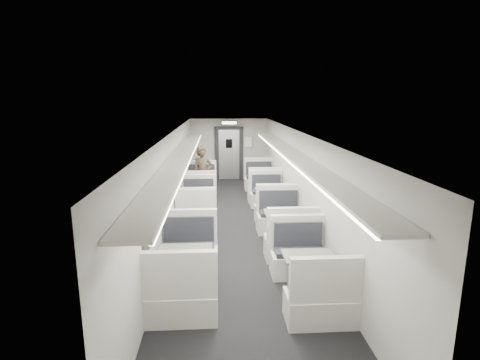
{
  "coord_description": "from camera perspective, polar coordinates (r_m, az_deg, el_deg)",
  "views": [
    {
      "loc": [
        -0.45,
        -8.63,
        3.16
      ],
      "look_at": [
        0.11,
        0.66,
        1.13
      ],
      "focal_mm": 28.0,
      "sensor_mm": 36.0,
      "label": 1
    }
  ],
  "objects": [
    {
      "name": "window_d",
      "position": [
        5.82,
        -13.66,
        -6.19
      ],
      "size": [
        0.02,
        1.18,
        0.84
      ],
      "primitive_type": "cube",
      "color": "black",
      "rests_on": "room"
    },
    {
      "name": "vestibule_door",
      "position": [
        14.73,
        -1.69,
        4.02
      ],
      "size": [
        1.1,
        0.13,
        2.1
      ],
      "color": "black",
      "rests_on": "room"
    },
    {
      "name": "window_b",
      "position": [
        10.05,
        -9.35,
        1.76
      ],
      "size": [
        0.02,
        1.18,
        0.84
      ],
      "primitive_type": "cube",
      "color": "black",
      "rests_on": "room"
    },
    {
      "name": "booth_right_a",
      "position": [
        12.49,
        3.28,
        -0.62
      ],
      "size": [
        1.02,
        2.07,
        1.11
      ],
      "color": "silver",
      "rests_on": "room"
    },
    {
      "name": "luggage_rack_left",
      "position": [
        8.46,
        -8.84,
        3.7
      ],
      "size": [
        0.46,
        10.4,
        0.09
      ],
      "color": "silver",
      "rests_on": "room"
    },
    {
      "name": "booth_left_c",
      "position": [
        8.39,
        -7.09,
        -7.32
      ],
      "size": [
        0.98,
        1.99,
        1.06
      ],
      "color": "silver",
      "rests_on": "room"
    },
    {
      "name": "booth_left_d",
      "position": [
        6.42,
        -8.28,
        -13.48
      ],
      "size": [
        1.05,
        2.13,
        1.14
      ],
      "color": "silver",
      "rests_on": "room"
    },
    {
      "name": "passenger",
      "position": [
        11.69,
        -5.7,
        0.9
      ],
      "size": [
        0.7,
        0.54,
        1.72
      ],
      "primitive_type": "imported",
      "rotation": [
        0.0,
        0.0,
        0.23
      ],
      "color": "black",
      "rests_on": "room"
    },
    {
      "name": "window_a",
      "position": [
        12.21,
        -8.33,
        3.65
      ],
      "size": [
        0.02,
        1.18,
        0.84
      ],
      "primitive_type": "cube",
      "color": "black",
      "rests_on": "room"
    },
    {
      "name": "window_c",
      "position": [
        7.91,
        -10.92,
        -1.15
      ],
      "size": [
        0.02,
        1.18,
        0.84
      ],
      "primitive_type": "cube",
      "color": "black",
      "rests_on": "room"
    },
    {
      "name": "booth_right_b",
      "position": [
        10.52,
        4.58,
        -3.21
      ],
      "size": [
        0.98,
        1.98,
        1.06
      ],
      "color": "silver",
      "rests_on": "room"
    },
    {
      "name": "wall_notice",
      "position": [
        14.7,
        1.24,
        5.82
      ],
      "size": [
        0.32,
        0.02,
        0.4
      ],
      "primitive_type": "cube",
      "color": "white",
      "rests_on": "room"
    },
    {
      "name": "booth_right_c",
      "position": [
        8.38,
        6.75,
        -7.21
      ],
      "size": [
        1.04,
        2.1,
        1.12
      ],
      "color": "silver",
      "rests_on": "room"
    },
    {
      "name": "luggage_rack_right",
      "position": [
        8.59,
        7.95,
        3.86
      ],
      "size": [
        0.46,
        10.4,
        0.09
      ],
      "color": "silver",
      "rests_on": "room"
    },
    {
      "name": "booth_left_a",
      "position": [
        12.09,
        -5.99,
        -1.13
      ],
      "size": [
        1.0,
        2.03,
        1.09
      ],
      "color": "silver",
      "rests_on": "room"
    },
    {
      "name": "booth_left_b",
      "position": [
        10.06,
        -6.49,
        -4.01
      ],
      "size": [
        0.96,
        1.94,
        1.04
      ],
      "color": "silver",
      "rests_on": "room"
    },
    {
      "name": "booth_right_d",
      "position": [
        6.37,
        10.36,
        -14.0
      ],
      "size": [
        1.0,
        2.02,
        1.08
      ],
      "color": "silver",
      "rests_on": "room"
    },
    {
      "name": "room",
      "position": [
        8.86,
        -0.48,
        -0.47
      ],
      "size": [
        3.24,
        12.24,
        2.64
      ],
      "color": "black",
      "rests_on": "ground"
    },
    {
      "name": "exit_sign",
      "position": [
        14.11,
        -1.66,
        8.73
      ],
      "size": [
        0.62,
        0.12,
        0.16
      ],
      "color": "black",
      "rests_on": "room"
    }
  ]
}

